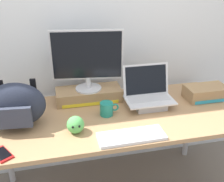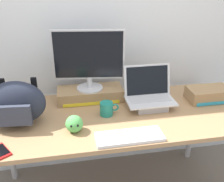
% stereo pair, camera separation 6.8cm
% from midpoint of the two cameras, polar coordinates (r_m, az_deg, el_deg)
% --- Properties ---
extents(back_wall, '(7.00, 0.10, 2.60)m').
position_cam_midpoint_polar(back_wall, '(2.11, -3.96, 14.79)').
color(back_wall, silver).
rests_on(back_wall, ground).
extents(desk, '(1.74, 0.77, 0.75)m').
position_cam_midpoint_polar(desk, '(1.89, -1.03, -6.92)').
color(desk, '#A87F56').
rests_on(desk, ground).
extents(toner_box_yellow, '(0.49, 0.21, 0.09)m').
position_cam_midpoint_polar(toner_box_yellow, '(2.03, -6.00, -0.77)').
color(toner_box_yellow, '#9E7A51').
rests_on(toner_box_yellow, desk).
extents(desktop_monitor, '(0.52, 0.20, 0.45)m').
position_cam_midpoint_polar(desktop_monitor, '(1.92, -6.39, 6.82)').
color(desktop_monitor, silver).
rests_on(desktop_monitor, toner_box_yellow).
extents(open_laptop, '(0.35, 0.24, 0.29)m').
position_cam_midpoint_polar(open_laptop, '(1.95, 6.89, -1.51)').
color(open_laptop, '#ADADB2').
rests_on(open_laptop, desk).
extents(external_keyboard, '(0.41, 0.15, 0.02)m').
position_cam_midpoint_polar(external_keyboard, '(1.61, 3.01, -9.74)').
color(external_keyboard, white).
rests_on(external_keyboard, desk).
extents(messenger_backpack, '(0.39, 0.27, 0.30)m').
position_cam_midpoint_polar(messenger_backpack, '(1.78, -21.20, -2.89)').
color(messenger_backpack, '#232838').
rests_on(messenger_backpack, desk).
extents(coffee_mug, '(0.13, 0.09, 0.09)m').
position_cam_midpoint_polar(coffee_mug, '(1.82, -2.19, -3.88)').
color(coffee_mug, '#1E7F70').
rests_on(coffee_mug, desk).
extents(cell_phone, '(0.14, 0.16, 0.01)m').
position_cam_midpoint_polar(cell_phone, '(1.62, -23.85, -12.41)').
color(cell_phone, red).
rests_on(cell_phone, desk).
extents(plush_toy, '(0.11, 0.11, 0.11)m').
position_cam_midpoint_polar(plush_toy, '(1.66, -9.08, -7.22)').
color(plush_toy, '#56B256').
rests_on(plush_toy, desk).
extents(toner_box_cyan, '(0.32, 0.18, 0.10)m').
position_cam_midpoint_polar(toner_box_cyan, '(2.16, 18.81, -0.31)').
color(toner_box_cyan, '#9E7A51').
rests_on(toner_box_cyan, desk).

